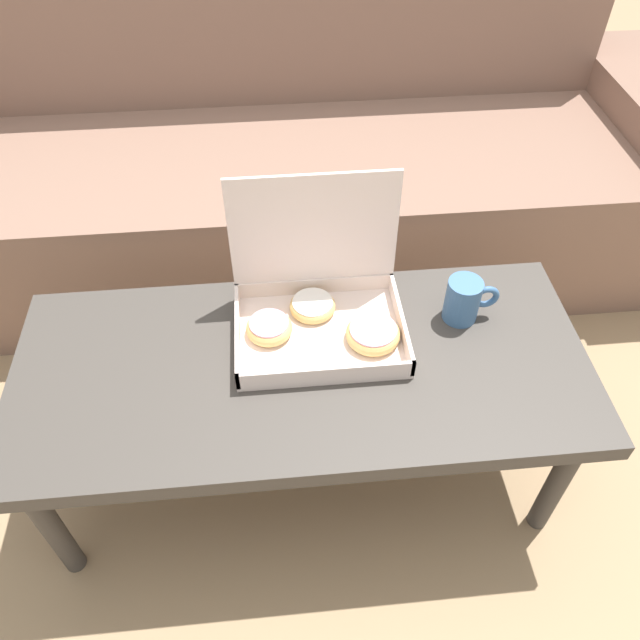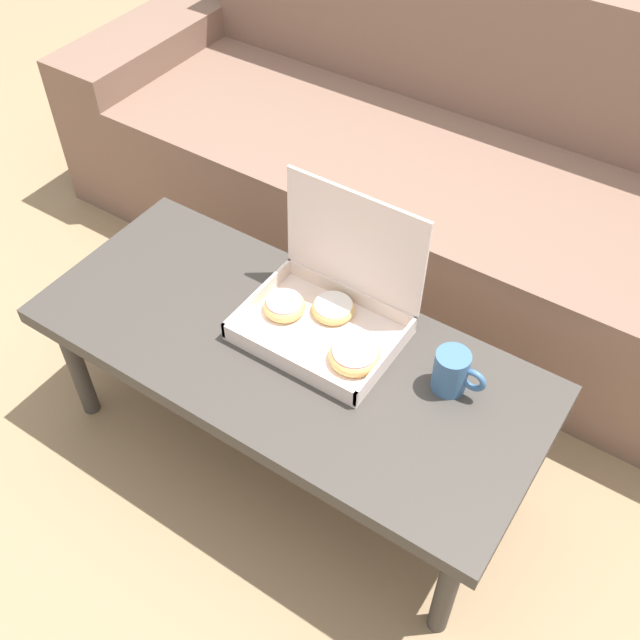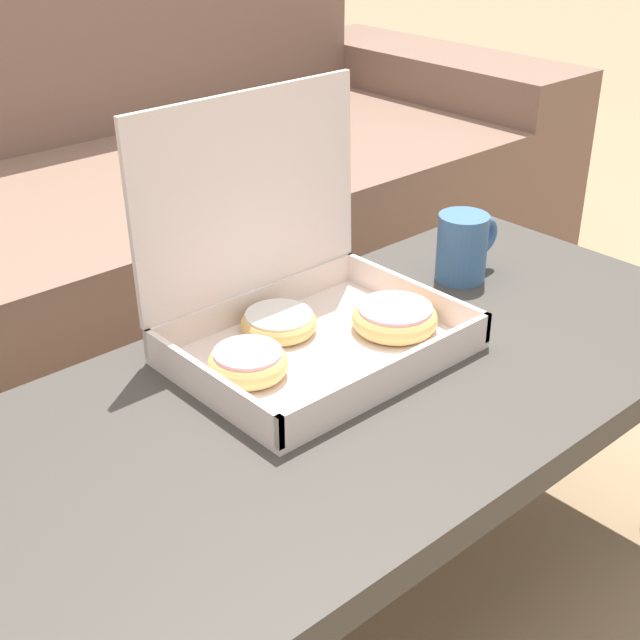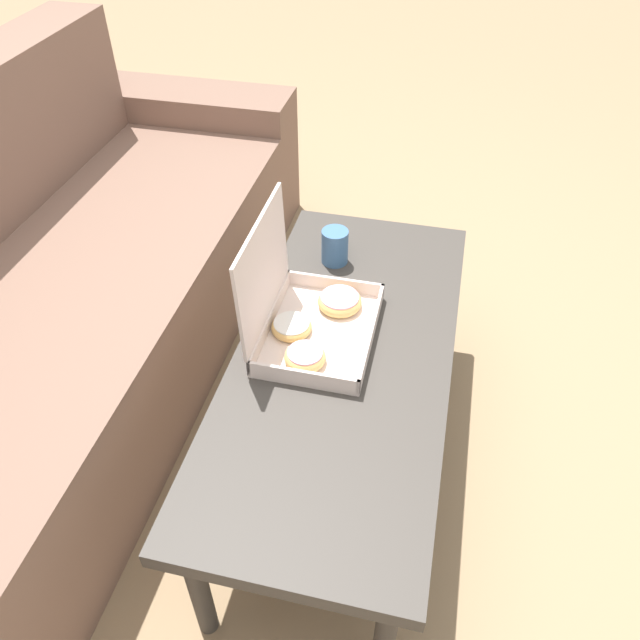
{
  "view_description": "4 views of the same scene",
  "coord_description": "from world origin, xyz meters",
  "px_view_note": "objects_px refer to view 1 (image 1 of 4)",
  "views": [
    {
      "loc": [
        -0.04,
        -0.89,
        1.38
      ],
      "look_at": [
        0.04,
        -0.02,
        0.45
      ],
      "focal_mm": 35.0,
      "sensor_mm": 36.0,
      "label": 1
    },
    {
      "loc": [
        0.66,
        -0.96,
        1.65
      ],
      "look_at": [
        0.04,
        -0.02,
        0.45
      ],
      "focal_mm": 42.0,
      "sensor_mm": 36.0,
      "label": 2
    },
    {
      "loc": [
        -0.61,
        -0.74,
        0.97
      ],
      "look_at": [
        0.04,
        -0.02,
        0.45
      ],
      "focal_mm": 50.0,
      "sensor_mm": 36.0,
      "label": 3
    },
    {
      "loc": [
        -1.04,
        -0.27,
        1.46
      ],
      "look_at": [
        0.04,
        -0.02,
        0.45
      ],
      "focal_mm": 35.0,
      "sensor_mm": 36.0,
      "label": 4
    }
  ],
  "objects_px": {
    "coffee_table": "(302,376)",
    "pastry_box": "(321,306)",
    "couch": "(281,168)",
    "coffee_mug": "(464,300)"
  },
  "relations": [
    {
      "from": "couch",
      "to": "pastry_box",
      "type": "height_order",
      "value": "couch"
    },
    {
      "from": "pastry_box",
      "to": "couch",
      "type": "bearing_deg",
      "value": 93.48
    },
    {
      "from": "coffee_table",
      "to": "coffee_mug",
      "type": "xyz_separation_m",
      "value": [
        0.35,
        0.1,
        0.09
      ]
    },
    {
      "from": "pastry_box",
      "to": "coffee_mug",
      "type": "relative_size",
      "value": 3.02
    },
    {
      "from": "couch",
      "to": "coffee_table",
      "type": "xyz_separation_m",
      "value": [
        0.0,
        -0.89,
        0.07
      ]
    },
    {
      "from": "coffee_table",
      "to": "pastry_box",
      "type": "distance_m",
      "value": 0.15
    },
    {
      "from": "couch",
      "to": "pastry_box",
      "type": "xyz_separation_m",
      "value": [
        0.05,
        -0.79,
        0.17
      ]
    },
    {
      "from": "pastry_box",
      "to": "coffee_mug",
      "type": "xyz_separation_m",
      "value": [
        0.3,
        -0.01,
        -0.01
      ]
    },
    {
      "from": "pastry_box",
      "to": "coffee_mug",
      "type": "bearing_deg",
      "value": -1.21
    },
    {
      "from": "coffee_table",
      "to": "pastry_box",
      "type": "height_order",
      "value": "pastry_box"
    }
  ]
}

